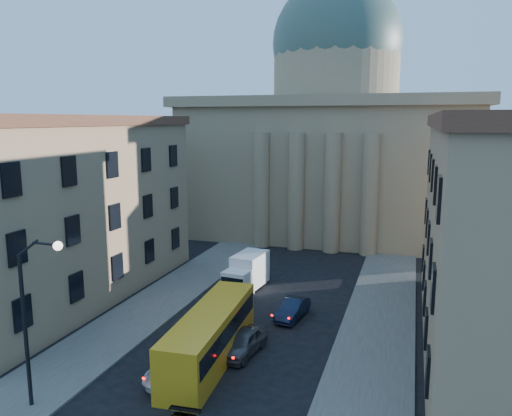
# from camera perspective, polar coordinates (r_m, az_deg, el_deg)

# --- Properties ---
(sidewalk_left) EXTENTS (5.00, 60.00, 0.15)m
(sidewalk_left) POSITION_cam_1_polar(r_m,az_deg,el_deg) (37.08, -14.89, -12.95)
(sidewalk_left) COLOR #52504B
(sidewalk_left) RESTS_ON ground
(sidewalk_right) EXTENTS (5.00, 60.00, 0.15)m
(sidewalk_right) POSITION_cam_1_polar(r_m,az_deg,el_deg) (31.98, 13.04, -16.74)
(sidewalk_right) COLOR #52504B
(sidewalk_right) RESTS_ON ground
(church) EXTENTS (68.02, 28.76, 36.60)m
(church) POSITION_cam_1_polar(r_m,az_deg,el_deg) (66.88, 8.84, 7.82)
(church) COLOR #8E7457
(church) RESTS_ON ground
(building_left) EXTENTS (11.60, 26.60, 14.70)m
(building_left) POSITION_cam_1_polar(r_m,az_deg,el_deg) (43.08, -22.05, 0.06)
(building_left) COLOR #9D7D5C
(building_left) RESTS_ON ground
(street_lamp) EXTENTS (2.62, 0.44, 8.83)m
(street_lamp) POSITION_cam_1_polar(r_m,az_deg,el_deg) (26.95, -24.20, -10.53)
(street_lamp) COLOR black
(street_lamp) RESTS_ON ground
(car_left_mid) EXTENTS (2.99, 5.31, 1.40)m
(car_left_mid) POSITION_cam_1_polar(r_m,az_deg,el_deg) (29.75, -8.63, -17.39)
(car_left_mid) COLOR silver
(car_left_mid) RESTS_ON ground
(car_right_far) EXTENTS (2.35, 4.58, 1.49)m
(car_right_far) POSITION_cam_1_polar(r_m,az_deg,el_deg) (32.02, -1.47, -15.10)
(car_right_far) COLOR #47474C
(car_right_far) RESTS_ON ground
(car_right_distant) EXTENTS (1.95, 4.31, 1.37)m
(car_right_distant) POSITION_cam_1_polar(r_m,az_deg,el_deg) (37.37, 4.20, -11.43)
(car_right_distant) COLOR black
(car_right_distant) RESTS_ON ground
(city_bus) EXTENTS (3.21, 11.19, 3.12)m
(city_bus) POSITION_cam_1_polar(r_m,az_deg,el_deg) (30.99, -5.21, -14.14)
(city_bus) COLOR gold
(city_bus) RESTS_ON ground
(box_truck) EXTENTS (2.66, 5.61, 2.98)m
(box_truck) POSITION_cam_1_polar(r_m,az_deg,el_deg) (42.92, -1.12, -7.50)
(box_truck) COLOR white
(box_truck) RESTS_ON ground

